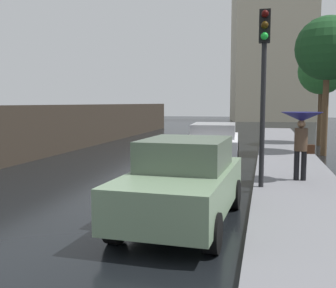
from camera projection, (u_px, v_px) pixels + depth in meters
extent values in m
cube|color=slate|center=(183.00, 189.00, 7.20)|extent=(1.83, 3.95, 0.68)
cube|color=#4D5C49|center=(186.00, 153.00, 7.32)|extent=(1.53, 1.86, 0.54)
cylinder|color=black|center=(163.00, 190.00, 8.67)|extent=(0.25, 0.61, 0.60)
cylinder|color=black|center=(234.00, 194.00, 8.25)|extent=(0.25, 0.61, 0.60)
cylinder|color=black|center=(115.00, 224.00, 6.22)|extent=(0.25, 0.61, 0.60)
cylinder|color=black|center=(212.00, 233.00, 5.80)|extent=(0.25, 0.61, 0.60)
cube|color=silver|center=(214.00, 145.00, 14.46)|extent=(1.93, 4.35, 0.64)
cube|color=gray|center=(214.00, 130.00, 14.24)|extent=(1.61, 2.35, 0.47)
cylinder|color=black|center=(197.00, 149.00, 16.00)|extent=(0.26, 0.67, 0.66)
cylinder|color=black|center=(236.00, 150.00, 15.74)|extent=(0.26, 0.67, 0.66)
cylinder|color=black|center=(188.00, 159.00, 13.25)|extent=(0.26, 0.67, 0.66)
cylinder|color=black|center=(235.00, 160.00, 12.99)|extent=(0.26, 0.67, 0.66)
cylinder|color=black|center=(304.00, 166.00, 10.55)|extent=(0.14, 0.14, 0.78)
cylinder|color=black|center=(297.00, 165.00, 10.59)|extent=(0.14, 0.14, 0.78)
cylinder|color=#4C3828|center=(301.00, 140.00, 10.50)|extent=(0.34, 0.34, 0.60)
sphere|color=#8C6647|center=(302.00, 124.00, 10.46)|extent=(0.21, 0.21, 0.21)
cube|color=#3F2314|center=(311.00, 149.00, 10.47)|extent=(0.20, 0.10, 0.24)
cylinder|color=#4C4C51|center=(301.00, 127.00, 10.47)|extent=(0.02, 0.02, 0.78)
cone|color=navy|center=(302.00, 117.00, 10.44)|extent=(1.07, 1.07, 0.24)
cylinder|color=black|center=(263.00, 116.00, 9.60)|extent=(0.12, 0.12, 3.44)
cube|color=black|center=(265.00, 26.00, 9.38)|extent=(0.26, 0.26, 0.75)
sphere|color=#360503|center=(265.00, 14.00, 9.19)|extent=(0.17, 0.17, 0.17)
sphere|color=#392405|center=(265.00, 25.00, 9.22)|extent=(0.17, 0.17, 0.17)
sphere|color=green|center=(264.00, 36.00, 9.24)|extent=(0.17, 0.17, 0.17)
cylinder|color=#4C3823|center=(325.00, 114.00, 16.42)|extent=(0.24, 0.24, 3.46)
sphere|color=#19421E|center=(328.00, 48.00, 16.15)|extent=(2.57, 2.57, 2.57)
cylinder|color=#4C3823|center=(320.00, 117.00, 20.35)|extent=(0.25, 0.25, 2.94)
sphere|color=#28662D|center=(322.00, 71.00, 20.11)|extent=(2.32, 2.32, 2.32)
cube|color=#B2A88E|center=(272.00, 36.00, 47.65)|extent=(10.15, 8.50, 20.08)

